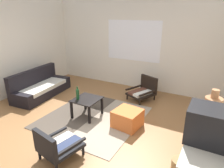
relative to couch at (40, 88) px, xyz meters
The scene contains 13 objects.
ground_plane 2.25m from the couch, 29.58° to the right, with size 7.80×7.80×0.00m, color olive.
far_wall_with_window 2.98m from the couch, 45.00° to the left, with size 5.60×0.13×2.70m.
area_rug 2.05m from the couch, ahead, with size 2.00×2.11×0.01m.
couch is the anchor object (origin of this frame).
coffee_table 1.89m from the couch, 10.89° to the right, with size 0.55×0.58×0.42m.
armchair_by_window 2.85m from the couch, 23.77° to the left, with size 0.76×0.80×0.60m.
armchair_striped_foreground 2.84m from the couch, 37.54° to the right, with size 0.64×0.70×0.56m.
ottoman_orange 2.83m from the couch, ahead, with size 0.51×0.51×0.36m, color #D1662D.
console_shelf 4.46m from the couch, 14.68° to the right, with size 0.44×1.73×0.85m.
crt_television 4.58m from the couch, 18.13° to the right, with size 0.47×0.41×0.40m.
clay_vase 4.40m from the couch, ahead, with size 0.24×0.24×0.35m.
glass_bottle 1.78m from the couch, 15.25° to the right, with size 0.07×0.07×0.29m.
wicker_basket 4.16m from the couch, 15.35° to the right, with size 0.25×0.25×0.23m, color #9E7A4C.
Camera 1 is at (2.32, -2.49, 2.23)m, focal length 32.10 mm.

